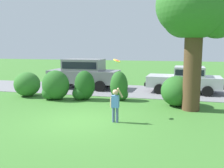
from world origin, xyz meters
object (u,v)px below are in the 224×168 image
object	(u,v)px
parked_suv	(84,72)
child_thrower	(115,103)
oak_tree_large	(197,11)
parked_sedan	(185,79)
frisbee	(117,61)

from	to	relation	value
parked_suv	child_thrower	distance (m)	7.81
oak_tree_large	parked_suv	world-z (taller)	oak_tree_large
parked_sedan	child_thrower	world-z (taller)	parked_sedan
parked_suv	child_thrower	world-z (taller)	parked_suv
parked_sedan	parked_suv	size ratio (longest dim) A/B	0.94
parked_sedan	frisbee	world-z (taller)	frisbee
parked_sedan	frisbee	size ratio (longest dim) A/B	15.89
child_thrower	frisbee	size ratio (longest dim) A/B	4.58
oak_tree_large	child_thrower	size ratio (longest dim) A/B	4.50
parked_suv	child_thrower	bearing A→B (deg)	-61.18
parked_suv	oak_tree_large	bearing A→B (deg)	-32.31
oak_tree_large	parked_suv	xyz separation A→B (m)	(-6.59, 4.16, -3.10)
parked_sedan	child_thrower	xyz separation A→B (m)	(-2.60, -6.83, -0.13)
parked_suv	frisbee	xyz separation A→B (m)	(3.62, -6.01, 1.12)
oak_tree_large	parked_sedan	size ratio (longest dim) A/B	1.30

